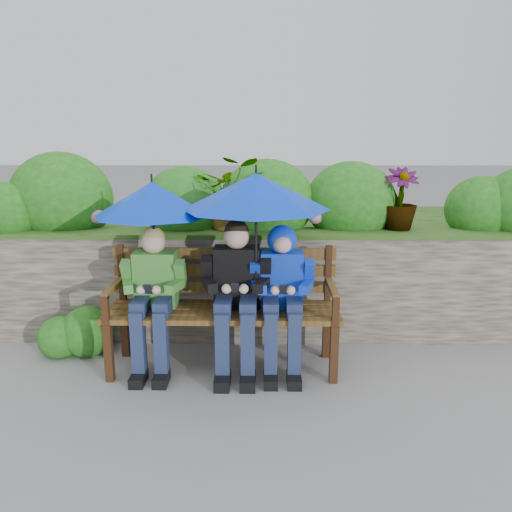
{
  "coord_description": "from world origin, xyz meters",
  "views": [
    {
      "loc": [
        0.05,
        -3.76,
        1.88
      ],
      "look_at": [
        0.0,
        0.1,
        0.95
      ],
      "focal_mm": 35.0,
      "sensor_mm": 36.0,
      "label": 1
    }
  ],
  "objects_px": {
    "boy_left": "(154,291)",
    "umbrella_right": "(256,191)",
    "boy_right": "(282,286)",
    "boy_middle": "(236,289)",
    "park_bench": "(224,300)",
    "umbrella_left": "(153,199)"
  },
  "relations": [
    {
      "from": "boy_left",
      "to": "boy_right",
      "type": "xyz_separation_m",
      "value": [
        1.03,
        0.01,
        0.05
      ]
    },
    {
      "from": "boy_left",
      "to": "boy_right",
      "type": "distance_m",
      "value": 1.03
    },
    {
      "from": "umbrella_left",
      "to": "boy_left",
      "type": "bearing_deg",
      "value": -102.67
    },
    {
      "from": "umbrella_right",
      "to": "boy_right",
      "type": "bearing_deg",
      "value": 4.27
    },
    {
      "from": "boy_middle",
      "to": "boy_right",
      "type": "height_order",
      "value": "boy_middle"
    },
    {
      "from": "park_bench",
      "to": "umbrella_left",
      "type": "xyz_separation_m",
      "value": [
        -0.54,
        -0.03,
        0.84
      ]
    },
    {
      "from": "boy_left",
      "to": "umbrella_right",
      "type": "bearing_deg",
      "value": -0.26
    },
    {
      "from": "boy_left",
      "to": "umbrella_right",
      "type": "distance_m",
      "value": 1.15
    },
    {
      "from": "boy_left",
      "to": "park_bench",
      "type": "bearing_deg",
      "value": 9.34
    },
    {
      "from": "boy_right",
      "to": "boy_left",
      "type": "bearing_deg",
      "value": -179.35
    },
    {
      "from": "park_bench",
      "to": "boy_right",
      "type": "height_order",
      "value": "boy_right"
    },
    {
      "from": "boy_left",
      "to": "boy_middle",
      "type": "height_order",
      "value": "boy_middle"
    },
    {
      "from": "park_bench",
      "to": "boy_right",
      "type": "bearing_deg",
      "value": -9.45
    },
    {
      "from": "boy_left",
      "to": "umbrella_left",
      "type": "relative_size",
      "value": 1.26
    },
    {
      "from": "umbrella_right",
      "to": "park_bench",
      "type": "bearing_deg",
      "value": 160.59
    },
    {
      "from": "park_bench",
      "to": "umbrella_left",
      "type": "bearing_deg",
      "value": -176.98
    },
    {
      "from": "boy_middle",
      "to": "umbrella_left",
      "type": "xyz_separation_m",
      "value": [
        -0.65,
        0.07,
        0.71
      ]
    },
    {
      "from": "boy_right",
      "to": "umbrella_right",
      "type": "bearing_deg",
      "value": -175.73
    },
    {
      "from": "boy_middle",
      "to": "boy_right",
      "type": "bearing_deg",
      "value": 2.82
    },
    {
      "from": "park_bench",
      "to": "boy_left",
      "type": "bearing_deg",
      "value": -170.66
    },
    {
      "from": "boy_left",
      "to": "umbrella_right",
      "type": "xyz_separation_m",
      "value": [
        0.82,
        -0.0,
        0.8
      ]
    },
    {
      "from": "boy_middle",
      "to": "umbrella_right",
      "type": "height_order",
      "value": "umbrella_right"
    }
  ]
}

